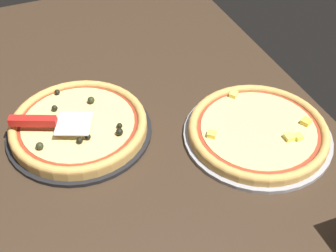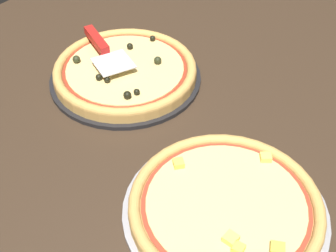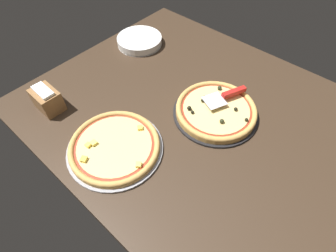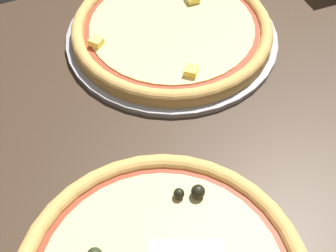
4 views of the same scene
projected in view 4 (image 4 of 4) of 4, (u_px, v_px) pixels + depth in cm
name	position (u px, v px, depth cm)	size (l,w,h in cm)	color
pizza_pan_back	(172.00, 37.00, 81.60)	(36.70, 36.70, 1.00)	#939399
pizza_back	(172.00, 28.00, 80.20)	(34.50, 34.50, 3.17)	tan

